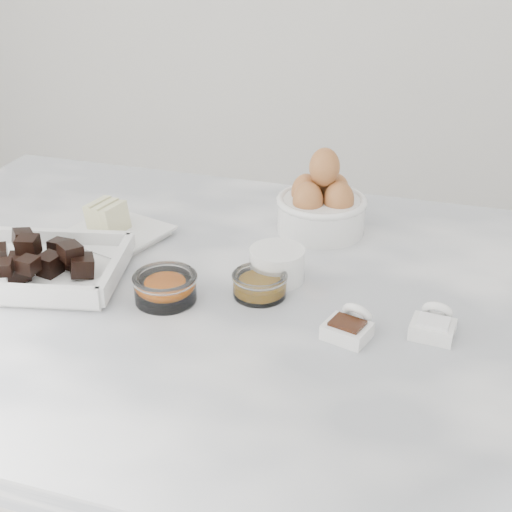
{
  "coord_description": "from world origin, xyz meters",
  "views": [
    {
      "loc": [
        0.28,
        -0.8,
        1.43
      ],
      "look_at": [
        0.02,
        0.03,
        0.98
      ],
      "focal_mm": 50.0,
      "sensor_mm": 36.0,
      "label": 1
    }
  ],
  "objects": [
    {
      "name": "chocolate_dish",
      "position": [
        -0.28,
        -0.05,
        0.96
      ],
      "size": [
        0.27,
        0.23,
        0.06
      ],
      "color": "white",
      "rests_on": "marble_slab"
    },
    {
      "name": "honey_bowl",
      "position": [
        0.04,
        -0.0,
        0.96
      ],
      "size": [
        0.08,
        0.08,
        0.03
      ],
      "color": "white",
      "rests_on": "marble_slab"
    },
    {
      "name": "marble_slab",
      "position": [
        0.0,
        0.0,
        0.92
      ],
      "size": [
        1.2,
        0.8,
        0.04
      ],
      "primitive_type": "cube",
      "color": "white",
      "rests_on": "cabinet"
    },
    {
      "name": "salt_spoon",
      "position": [
        0.27,
        -0.03,
        0.95
      ],
      "size": [
        0.06,
        0.07,
        0.04
      ],
      "color": "white",
      "rests_on": "marble_slab"
    },
    {
      "name": "butter_plate",
      "position": [
        -0.23,
        0.09,
        0.96
      ],
      "size": [
        0.17,
        0.17,
        0.06
      ],
      "color": "white",
      "rests_on": "marble_slab"
    },
    {
      "name": "sugar_ramekin",
      "position": [
        0.05,
        0.05,
        0.97
      ],
      "size": [
        0.08,
        0.08,
        0.05
      ],
      "color": "white",
      "rests_on": "marble_slab"
    },
    {
      "name": "vanilla_spoon",
      "position": [
        0.17,
        -0.06,
        0.95
      ],
      "size": [
        0.06,
        0.08,
        0.04
      ],
      "color": "white",
      "rests_on": "marble_slab"
    },
    {
      "name": "egg_bowl",
      "position": [
        0.07,
        0.22,
        0.98
      ],
      "size": [
        0.14,
        0.14,
        0.14
      ],
      "color": "white",
      "rests_on": "marble_slab"
    },
    {
      "name": "zest_bowl",
      "position": [
        -0.08,
        -0.05,
        0.96
      ],
      "size": [
        0.09,
        0.09,
        0.04
      ],
      "color": "white",
      "rests_on": "marble_slab"
    }
  ]
}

